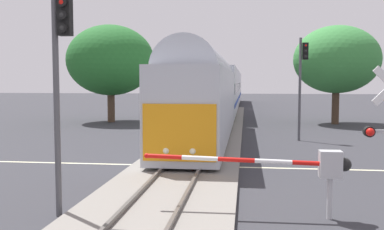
{
  "coord_description": "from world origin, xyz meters",
  "views": [
    {
      "loc": [
        2.44,
        -18.27,
        3.59
      ],
      "look_at": [
        -0.08,
        2.26,
        2.0
      ],
      "focal_mm": 41.16,
      "sensor_mm": 36.0,
      "label": 1
    }
  ],
  "objects": [
    {
      "name": "crossing_gate_near",
      "position": [
        4.07,
        -6.69,
        1.4
      ],
      "size": [
        5.45,
        0.4,
        1.8
      ],
      "color": "#B7B7BC",
      "rests_on": "ground"
    },
    {
      "name": "railway_track",
      "position": [
        0.0,
        0.0,
        0.1
      ],
      "size": [
        4.4,
        80.0,
        0.32
      ],
      "color": "gray",
      "rests_on": "ground"
    },
    {
      "name": "ground_plane",
      "position": [
        0.0,
        0.0,
        0.0
      ],
      "size": [
        220.0,
        220.0,
        0.0
      ],
      "primitive_type": "plane",
      "color": "#333338"
    },
    {
      "name": "traffic_signal_median",
      "position": [
        -2.35,
        -7.33,
        4.04
      ],
      "size": [
        0.53,
        0.38,
        6.06
      ],
      "color": "#4C4C51",
      "rests_on": "ground"
    },
    {
      "name": "oak_behind_train",
      "position": [
        -9.33,
        19.17,
        5.41
      ],
      "size": [
        7.6,
        7.6,
        8.48
      ],
      "color": "#4C3828",
      "rests_on": "ground"
    },
    {
      "name": "commuter_train",
      "position": [
        0.0,
        28.44,
        2.74
      ],
      "size": [
        3.04,
        65.7,
        5.16
      ],
      "color": "#B2B7C1",
      "rests_on": "railway_track"
    },
    {
      "name": "road_centre_stripe",
      "position": [
        0.0,
        0.0,
        0.0
      ],
      "size": [
        44.0,
        0.2,
        0.01
      ],
      "color": "beige",
      "rests_on": "ground"
    },
    {
      "name": "traffic_signal_far_side",
      "position": [
        5.78,
        8.74,
        4.12
      ],
      "size": [
        0.53,
        0.38,
        6.18
      ],
      "color": "#4C4C51",
      "rests_on": "ground"
    },
    {
      "name": "oak_far_right",
      "position": [
        9.9,
        19.71,
        5.38
      ],
      "size": [
        7.07,
        7.07,
        8.21
      ],
      "color": "#4C3828",
      "rests_on": "ground"
    }
  ]
}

